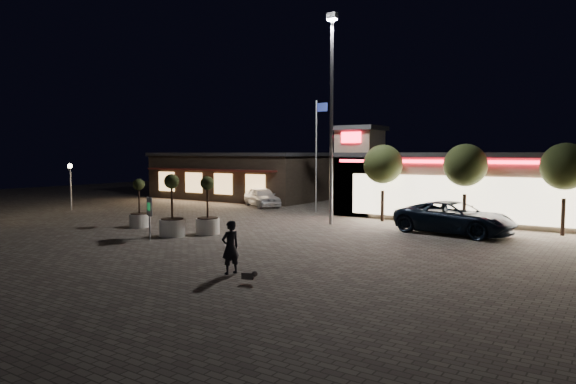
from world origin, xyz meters
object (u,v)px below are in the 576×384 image
Objects in this scene: white_sedan at (262,197)px; pedestrian at (230,247)px; planter_left at (139,212)px; valet_sign at (149,210)px; planter_mid at (172,217)px; pickup_truck at (455,218)px.

pedestrian is (12.79, -19.03, 0.17)m from white_sedan.
planter_left is 1.32× the size of valet_sign.
planter_mid is at bearing -102.69° from pedestrian.
planter_mid is (3.96, -1.21, 0.12)m from planter_left.
valet_sign is (4.98, -15.87, 0.71)m from white_sedan.
pickup_truck is at bearing -178.46° from pedestrian.
planter_mid is (-7.82, 4.66, 0.04)m from pedestrian.
pickup_truck is at bearing 41.05° from valet_sign.
valet_sign is (-7.81, 3.17, 0.53)m from pedestrian.
planter_mid reaches higher than planter_left.
pickup_truck is 2.20× the size of planter_left.
white_sedan is at bearing 94.38° from planter_left.
white_sedan is 2.40× the size of pedestrian.
planter_left is at bearing -98.39° from pedestrian.
valet_sign is at bearing -129.69° from white_sedan.
valet_sign is at bearing -34.26° from planter_left.
white_sedan is at bearing 80.50° from pickup_truck.
pedestrian is at bearing -26.50° from planter_left.
valet_sign is at bearing -89.50° from planter_mid.
white_sedan is 22.93m from pedestrian.
pickup_truck is 15.67m from valet_sign.
pedestrian is 0.90× the size of valet_sign.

